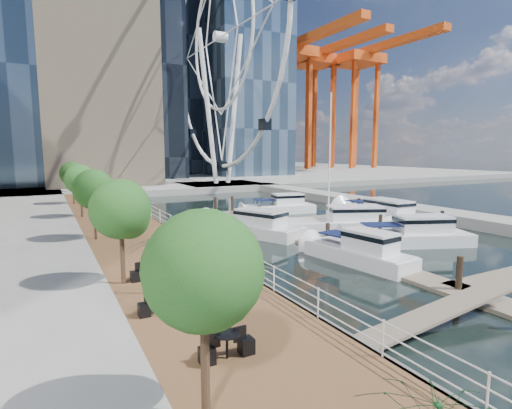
% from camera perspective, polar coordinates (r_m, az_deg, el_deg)
% --- Properties ---
extents(ground, '(520.00, 520.00, 0.00)m').
position_cam_1_polar(ground, '(20.86, 17.42, -11.63)').
color(ground, black).
rests_on(ground, ground).
extents(boardwalk, '(6.00, 60.00, 1.00)m').
position_cam_1_polar(boardwalk, '(29.80, -17.43, -4.82)').
color(boardwalk, brown).
rests_on(boardwalk, ground).
extents(seawall, '(0.25, 60.00, 1.00)m').
position_cam_1_polar(seawall, '(30.47, -11.87, -4.36)').
color(seawall, '#595954').
rests_on(seawall, ground).
extents(land_far, '(200.00, 114.00, 1.00)m').
position_cam_1_polar(land_far, '(116.70, -21.16, 4.10)').
color(land_far, gray).
rests_on(land_far, ground).
extents(breakwater, '(4.00, 60.00, 1.00)m').
position_cam_1_polar(breakwater, '(48.42, 17.20, -0.10)').
color(breakwater, gray).
rests_on(breakwater, ground).
extents(pier, '(14.00, 12.00, 1.00)m').
position_cam_1_polar(pier, '(71.75, -4.86, 2.65)').
color(pier, gray).
rests_on(pier, ground).
extents(railing, '(0.10, 60.00, 1.05)m').
position_cam_1_polar(railing, '(30.25, -12.10, -2.48)').
color(railing, white).
rests_on(railing, boardwalk).
extents(floating_docks, '(16.00, 34.00, 2.60)m').
position_cam_1_polar(floating_docks, '(33.04, 14.82, -3.53)').
color(floating_docks, '#6D6051').
rests_on(floating_docks, ground).
extents(ferris_wheel, '(5.80, 45.60, 47.80)m').
position_cam_1_polar(ferris_wheel, '(73.99, -5.10, 22.66)').
color(ferris_wheel, white).
rests_on(ferris_wheel, ground).
extents(port_cranes, '(40.00, 52.00, 38.00)m').
position_cam_1_polar(port_cranes, '(137.24, 8.88, 13.14)').
color(port_cranes, '#D84C14').
rests_on(port_cranes, ground).
extents(street_trees, '(2.60, 42.60, 4.60)m').
position_cam_1_polar(street_trees, '(27.91, -22.20, 2.01)').
color(street_trees, '#3F2B1C').
rests_on(street_trees, ground).
extents(cafe_tables, '(2.50, 13.70, 0.74)m').
position_cam_1_polar(cafe_tables, '(13.41, -9.42, -16.20)').
color(cafe_tables, black).
rests_on(cafe_tables, ground).
extents(yacht_foreground, '(10.09, 6.15, 2.15)m').
position_cam_1_polar(yacht_foreground, '(31.02, 20.86, -5.44)').
color(yacht_foreground, silver).
rests_on(yacht_foreground, ground).
extents(pedestrian_near, '(0.66, 0.69, 1.59)m').
position_cam_1_polar(pedestrian_near, '(18.45, -7.00, -8.03)').
color(pedestrian_near, '#4F526A').
rests_on(pedestrian_near, boardwalk).
extents(pedestrian_mid, '(0.81, 0.89, 1.48)m').
position_cam_1_polar(pedestrian_mid, '(29.65, -16.52, -2.41)').
color(pedestrian_mid, gray).
rests_on(pedestrian_mid, boardwalk).
extents(pedestrian_far, '(0.96, 0.41, 1.62)m').
position_cam_1_polar(pedestrian_far, '(41.18, -20.01, 0.30)').
color(pedestrian_far, '#353942').
rests_on(pedestrian_far, boardwalk).
extents(moored_yachts, '(19.46, 34.39, 11.50)m').
position_cam_1_polar(moored_yachts, '(34.28, 12.53, -3.89)').
color(moored_yachts, white).
rests_on(moored_yachts, ground).
extents(cafe_seating, '(3.40, 14.74, 2.42)m').
position_cam_1_polar(cafe_seating, '(12.60, -6.20, -13.80)').
color(cafe_seating, '#103D1A').
rests_on(cafe_seating, ground).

